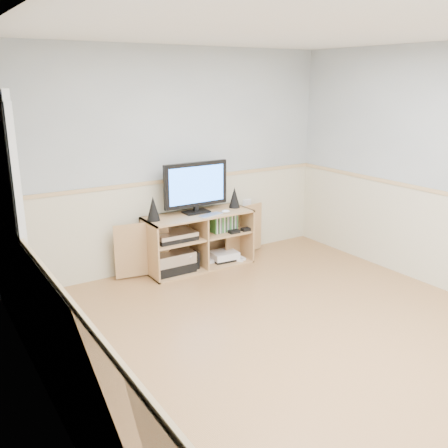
% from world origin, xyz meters
% --- Properties ---
extents(room, '(4.04, 4.54, 2.54)m').
position_xyz_m(room, '(-0.06, 0.12, 1.22)').
color(room, '#B57F50').
rests_on(room, ground).
extents(media_cabinet, '(1.98, 0.48, 0.65)m').
position_xyz_m(media_cabinet, '(0.15, 2.04, 0.33)').
color(media_cabinet, tan).
rests_on(media_cabinet, floor).
extents(monitor, '(0.80, 0.18, 0.59)m').
position_xyz_m(monitor, '(0.15, 2.03, 0.97)').
color(monitor, black).
rests_on(monitor, media_cabinet).
extents(speaker_left, '(0.15, 0.15, 0.27)m').
position_xyz_m(speaker_left, '(-0.41, 2.00, 0.78)').
color(speaker_left, black).
rests_on(speaker_left, media_cabinet).
extents(speaker_right, '(0.14, 0.14, 0.25)m').
position_xyz_m(speaker_right, '(0.66, 2.00, 0.77)').
color(speaker_right, black).
rests_on(speaker_right, media_cabinet).
extents(keyboard, '(0.31, 0.18, 0.01)m').
position_xyz_m(keyboard, '(0.23, 1.84, 0.66)').
color(keyboard, silver).
rests_on(keyboard, media_cabinet).
extents(mouse, '(0.11, 0.09, 0.04)m').
position_xyz_m(mouse, '(0.43, 1.84, 0.67)').
color(mouse, white).
rests_on(mouse, media_cabinet).
extents(av_components, '(0.53, 0.34, 0.47)m').
position_xyz_m(av_components, '(-0.20, 1.98, 0.22)').
color(av_components, black).
rests_on(av_components, media_cabinet).
extents(game_consoles, '(0.45, 0.30, 0.11)m').
position_xyz_m(game_consoles, '(0.47, 1.97, 0.07)').
color(game_consoles, white).
rests_on(game_consoles, media_cabinet).
extents(game_cases, '(0.31, 0.14, 0.19)m').
position_xyz_m(game_cases, '(0.48, 1.96, 0.48)').
color(game_cases, '#3F8C3F').
rests_on(game_cases, media_cabinet).
extents(wall_outlet, '(0.12, 0.03, 0.12)m').
position_xyz_m(wall_outlet, '(1.00, 2.23, 0.60)').
color(wall_outlet, white).
rests_on(wall_outlet, wall_back).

